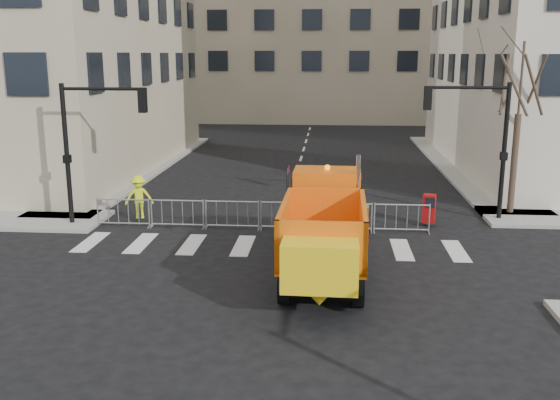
# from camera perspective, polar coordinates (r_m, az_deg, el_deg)

# --- Properties ---
(ground) EXTENTS (120.00, 120.00, 0.00)m
(ground) POSITION_cam_1_polar(r_m,az_deg,el_deg) (16.30, -2.21, -10.08)
(ground) COLOR black
(ground) RESTS_ON ground
(sidewalk_back) EXTENTS (64.00, 5.00, 0.15)m
(sidewalk_back) POSITION_cam_1_polar(r_m,az_deg,el_deg) (24.28, 0.17, -1.98)
(sidewalk_back) COLOR gray
(sidewalk_back) RESTS_ON ground
(traffic_light_left) EXTENTS (0.18, 0.18, 5.40)m
(traffic_light_left) POSITION_cam_1_polar(r_m,az_deg,el_deg) (24.71, -18.90, 3.80)
(traffic_light_left) COLOR black
(traffic_light_left) RESTS_ON ground
(traffic_light_right) EXTENTS (0.18, 0.18, 5.40)m
(traffic_light_right) POSITION_cam_1_polar(r_m,az_deg,el_deg) (25.53, 19.79, 4.02)
(traffic_light_right) COLOR black
(traffic_light_right) RESTS_ON ground
(crowd_barriers) EXTENTS (12.60, 0.60, 1.10)m
(crowd_barriers) POSITION_cam_1_polar(r_m,az_deg,el_deg) (23.36, -1.84, -1.39)
(crowd_barriers) COLOR #9EA0A5
(crowd_barriers) RESTS_ON ground
(street_tree) EXTENTS (3.00, 3.00, 7.50)m
(street_tree) POSITION_cam_1_polar(r_m,az_deg,el_deg) (26.54, 20.89, 6.54)
(street_tree) COLOR #382B21
(street_tree) RESTS_ON ground
(plow_truck) EXTENTS (2.93, 8.96, 3.46)m
(plow_truck) POSITION_cam_1_polar(r_m,az_deg,el_deg) (18.22, 4.11, -2.42)
(plow_truck) COLOR black
(plow_truck) RESTS_ON ground
(cop_a) EXTENTS (0.68, 0.51, 1.67)m
(cop_a) POSITION_cam_1_polar(r_m,az_deg,el_deg) (22.57, 3.15, -1.18)
(cop_a) COLOR black
(cop_a) RESTS_ON ground
(cop_b) EXTENTS (1.00, 0.83, 1.87)m
(cop_b) POSITION_cam_1_polar(r_m,az_deg,el_deg) (21.65, 4.37, -1.56)
(cop_b) COLOR black
(cop_b) RESTS_ON ground
(cop_c) EXTENTS (0.62, 1.00, 1.60)m
(cop_c) POSITION_cam_1_polar(r_m,az_deg,el_deg) (22.62, 1.04, -1.23)
(cop_c) COLOR black
(cop_c) RESTS_ON ground
(worker) EXTENTS (1.24, 0.95, 1.70)m
(worker) POSITION_cam_1_polar(r_m,az_deg,el_deg) (24.92, -12.77, 0.28)
(worker) COLOR #E7F81D
(worker) RESTS_ON sidewalk_back
(newspaper_box) EXTENTS (0.54, 0.51, 1.10)m
(newspaper_box) POSITION_cam_1_polar(r_m,az_deg,el_deg) (24.40, 13.47, -0.76)
(newspaper_box) COLOR #9C0C0C
(newspaper_box) RESTS_ON sidewalk_back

